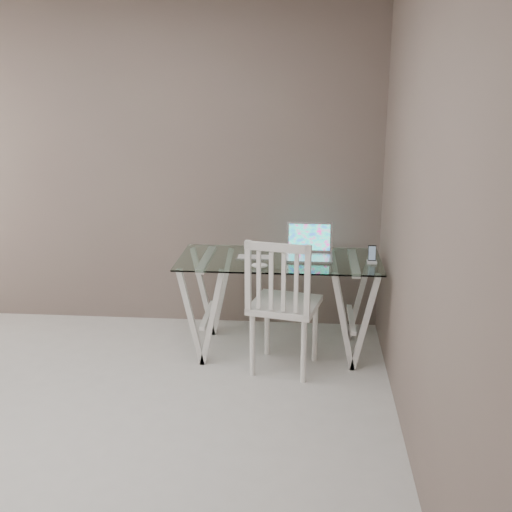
{
  "coord_description": "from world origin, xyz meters",
  "views": [
    {
      "loc": [
        1.41,
        -2.91,
        2.1
      ],
      "look_at": [
        1.05,
        1.36,
        0.85
      ],
      "focal_mm": 45.0,
      "sensor_mm": 36.0,
      "label": 1
    }
  ],
  "objects": [
    {
      "name": "desk",
      "position": [
        1.2,
        1.66,
        0.38
      ],
      "size": [
        1.5,
        0.7,
        0.75
      ],
      "color": "silver",
      "rests_on": "ground"
    },
    {
      "name": "chair",
      "position": [
        1.24,
        1.29,
        0.55
      ],
      "size": [
        0.54,
        0.54,
        1.0
      ],
      "rotation": [
        0.0,
        0.0,
        -0.22
      ],
      "color": "white",
      "rests_on": "ground"
    },
    {
      "name": "laptop",
      "position": [
        1.42,
        1.74,
        0.8
      ],
      "size": [
        0.35,
        0.32,
        0.24
      ],
      "color": "silver",
      "rests_on": "desk"
    },
    {
      "name": "keyboard",
      "position": [
        1.02,
        1.67,
        0.75
      ],
      "size": [
        0.28,
        0.12,
        0.01
      ],
      "primitive_type": "cube",
      "color": "silver",
      "rests_on": "desk"
    },
    {
      "name": "mouse",
      "position": [
        1.07,
        1.42,
        0.76
      ],
      "size": [
        0.12,
        0.07,
        0.04
      ],
      "primitive_type": "ellipsoid",
      "color": "white",
      "rests_on": "desk"
    },
    {
      "name": "phone_dock",
      "position": [
        1.87,
        1.61,
        0.78
      ],
      "size": [
        0.07,
        0.07,
        0.13
      ],
      "color": "white",
      "rests_on": "desk"
    }
  ]
}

